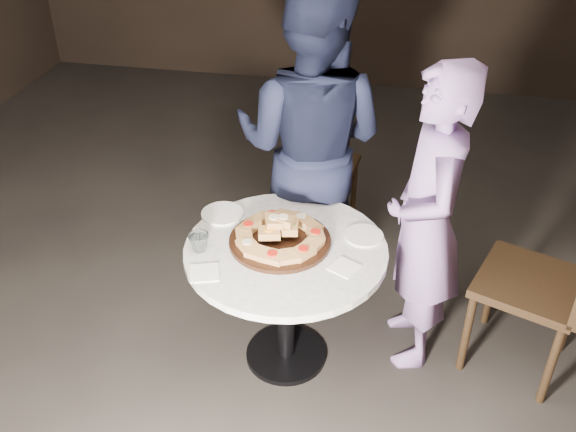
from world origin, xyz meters
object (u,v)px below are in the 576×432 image
(chair_far, at_px, (320,163))
(diner_teal, at_px, (426,223))
(table, at_px, (286,269))
(serving_board, at_px, (280,241))
(focaccia_pile, at_px, (280,233))
(water_glass, at_px, (199,242))
(diner_navy, at_px, (310,145))
(chair_right, at_px, (557,278))

(chair_far, distance_m, diner_teal, 1.13)
(table, bearing_deg, serving_board, 138.69)
(table, xyz_separation_m, focaccia_pile, (-0.03, 0.03, 0.17))
(water_glass, xyz_separation_m, diner_navy, (0.36, 0.73, 0.13))
(water_glass, relative_size, diner_navy, 0.05)
(serving_board, relative_size, diner_navy, 0.27)
(chair_right, bearing_deg, serving_board, -62.63)
(chair_right, height_order, diner_teal, diner_teal)
(diner_teal, bearing_deg, serving_board, -85.74)
(serving_board, bearing_deg, water_glass, -160.01)
(table, relative_size, chair_right, 1.20)
(water_glass, xyz_separation_m, chair_right, (1.53, 0.25, -0.16))
(focaccia_pile, distance_m, diner_navy, 0.62)
(table, relative_size, serving_board, 2.55)
(chair_far, bearing_deg, table, 97.56)
(serving_board, distance_m, water_glass, 0.35)
(focaccia_pile, height_order, diner_teal, diner_teal)
(focaccia_pile, relative_size, diner_navy, 0.24)
(serving_board, distance_m, chair_right, 1.22)
(chair_far, relative_size, diner_navy, 0.49)
(table, height_order, chair_right, chair_right)
(focaccia_pile, bearing_deg, serving_board, -61.30)
(chair_far, height_order, chair_right, chair_right)
(diner_teal, bearing_deg, water_glass, -84.05)
(serving_board, bearing_deg, table, -41.31)
(chair_far, bearing_deg, serving_board, 95.91)
(table, height_order, water_glass, water_glass)
(chair_far, height_order, diner_navy, diner_navy)
(diner_navy, bearing_deg, diner_teal, 152.21)
(focaccia_pile, distance_m, water_glass, 0.35)
(table, relative_size, water_glass, 12.81)
(serving_board, height_order, chair_right, chair_right)
(water_glass, height_order, diner_teal, diner_teal)
(chair_right, relative_size, diner_navy, 0.56)
(serving_board, relative_size, diner_teal, 0.30)
(water_glass, relative_size, chair_far, 0.11)
(focaccia_pile, xyz_separation_m, chair_right, (1.21, 0.13, -0.17))
(serving_board, xyz_separation_m, chair_far, (0.02, 1.08, -0.20))
(serving_board, bearing_deg, focaccia_pile, 118.70)
(diner_teal, bearing_deg, focaccia_pile, -86.21)
(serving_board, bearing_deg, chair_far, 88.93)
(table, xyz_separation_m, chair_right, (1.17, 0.16, 0.01))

